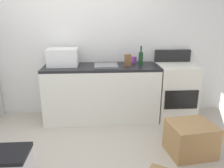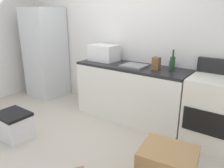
{
  "view_description": "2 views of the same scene",
  "coord_description": "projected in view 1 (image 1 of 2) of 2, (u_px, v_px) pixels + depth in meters",
  "views": [
    {
      "loc": [
        0.26,
        -2.22,
        1.67
      ],
      "look_at": [
        0.44,
        0.64,
        0.77
      ],
      "focal_mm": 35.74,
      "sensor_mm": 36.0,
      "label": 1
    },
    {
      "loc": [
        1.99,
        -1.63,
        1.64
      ],
      "look_at": [
        0.43,
        0.51,
        0.8
      ],
      "focal_mm": 34.56,
      "sensor_mm": 36.0,
      "label": 2
    }
  ],
  "objects": [
    {
      "name": "microwave",
      "position": [
        63.0,
        57.0,
        3.47
      ],
      "size": [
        0.46,
        0.34,
        0.27
      ],
      "primitive_type": "cube",
      "color": "white",
      "rests_on": "kitchen_counter"
    },
    {
      "name": "kitchen_counter",
      "position": [
        101.0,
        93.0,
        3.62
      ],
      "size": [
        1.8,
        0.6,
        0.9
      ],
      "color": "silver",
      "rests_on": "ground_plane"
    },
    {
      "name": "cardboard_box_medium",
      "position": [
        190.0,
        139.0,
        2.76
      ],
      "size": [
        0.59,
        0.52,
        0.4
      ],
      "primitive_type": "cube",
      "rotation": [
        0.0,
        0.0,
        0.13
      ],
      "color": "#A37A4C",
      "rests_on": "ground_plane"
    },
    {
      "name": "sink_basin",
      "position": [
        106.0,
        66.0,
        3.44
      ],
      "size": [
        0.36,
        0.32,
        0.03
      ],
      "primitive_type": "cube",
      "color": "slate",
      "rests_on": "kitchen_counter"
    },
    {
      "name": "coffee_mug",
      "position": [
        134.0,
        60.0,
        3.72
      ],
      "size": [
        0.08,
        0.08,
        0.1
      ],
      "primitive_type": "cylinder",
      "color": "purple",
      "rests_on": "kitchen_counter"
    },
    {
      "name": "wall_back",
      "position": [
        82.0,
        38.0,
        3.69
      ],
      "size": [
        5.0,
        0.1,
        2.6
      ],
      "primitive_type": "cube",
      "color": "silver",
      "rests_on": "ground_plane"
    },
    {
      "name": "wine_bottle",
      "position": [
        141.0,
        58.0,
        3.54
      ],
      "size": [
        0.07,
        0.07,
        0.3
      ],
      "color": "#193F1E",
      "rests_on": "kitchen_counter"
    },
    {
      "name": "ground_plane",
      "position": [
        78.0,
        164.0,
        2.6
      ],
      "size": [
        6.0,
        6.0,
        0.0
      ],
      "primitive_type": "plane",
      "color": "#B2A899"
    },
    {
      "name": "storage_bin",
      "position": [
        7.0,
        168.0,
        2.23
      ],
      "size": [
        0.46,
        0.36,
        0.38
      ],
      "color": "silver",
      "rests_on": "ground_plane"
    },
    {
      "name": "stove_oven",
      "position": [
        175.0,
        90.0,
        3.7
      ],
      "size": [
        0.6,
        0.61,
        1.1
      ],
      "color": "silver",
      "rests_on": "ground_plane"
    },
    {
      "name": "knife_block",
      "position": [
        128.0,
        60.0,
        3.47
      ],
      "size": [
        0.1,
        0.1,
        0.18
      ],
      "primitive_type": "cube",
      "color": "brown",
      "rests_on": "kitchen_counter"
    }
  ]
}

